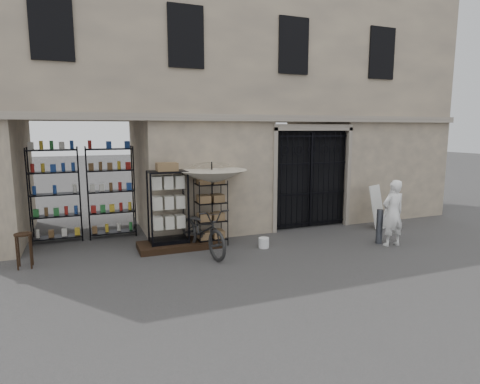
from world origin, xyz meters
name	(u,v)px	position (x,y,z in m)	size (l,w,h in m)	color
ground	(293,255)	(0.00, 0.00, 0.00)	(80.00, 80.00, 0.00)	black
main_building	(233,79)	(0.00, 4.00, 4.50)	(14.00, 4.00, 9.00)	tan
shop_recess	(85,187)	(-4.50, 2.80, 1.50)	(3.00, 1.70, 3.00)	black
shop_shelving	(84,193)	(-4.55, 3.30, 1.25)	(2.70, 0.50, 2.50)	black
iron_gate	(308,178)	(1.75, 2.28, 1.50)	(2.50, 0.21, 3.00)	black
step_platform	(179,245)	(-2.40, 1.55, 0.07)	(2.00, 0.90, 0.15)	black
display_cabinet	(168,211)	(-2.63, 1.61, 0.96)	(1.03, 0.80, 1.95)	black
wire_rack	(211,213)	(-1.55, 1.54, 0.82)	(0.82, 0.65, 1.68)	black
market_umbrella	(212,173)	(-1.49, 1.60, 1.84)	(1.95, 1.97, 2.56)	black
white_bucket	(264,243)	(-0.41, 0.77, 0.13)	(0.26, 0.26, 0.25)	silver
bicycle	(203,253)	(-1.95, 0.92, 0.00)	(0.75, 1.13, 2.15)	black
wooden_stool	(24,250)	(-5.81, 1.32, 0.40)	(0.48, 0.48, 0.76)	black
steel_bollard	(379,226)	(2.56, 0.02, 0.45)	(0.16, 0.16, 0.90)	#494D57
shopkeeper	(391,245)	(2.72, -0.25, 0.00)	(0.62, 1.70, 0.41)	white
easel_sign	(384,207)	(3.72, 1.21, 0.65)	(0.83, 0.87, 1.26)	silver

